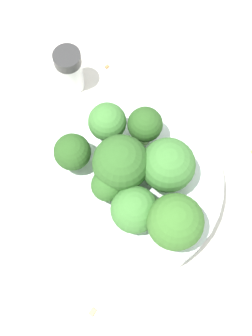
% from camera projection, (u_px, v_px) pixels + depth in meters
% --- Properties ---
extents(ground_plane, '(3.00, 3.00, 0.00)m').
position_uv_depth(ground_plane, '(126.00, 190.00, 0.53)').
color(ground_plane, silver).
extents(bowl, '(0.21, 0.21, 0.04)m').
position_uv_depth(bowl, '(126.00, 185.00, 0.51)').
color(bowl, silver).
rests_on(bowl, ground_plane).
extents(broccoli_floret_0, '(0.05, 0.05, 0.06)m').
position_uv_depth(broccoli_floret_0, '(168.00, 165.00, 0.46)').
color(broccoli_floret_0, '#8EB770').
rests_on(broccoli_floret_0, bowl).
extents(broccoli_floret_1, '(0.03, 0.03, 0.05)m').
position_uv_depth(broccoli_floret_1, '(107.00, 186.00, 0.46)').
color(broccoli_floret_1, '#84AD66').
rests_on(broccoli_floret_1, bowl).
extents(broccoli_floret_2, '(0.04, 0.04, 0.06)m').
position_uv_depth(broccoli_floret_2, '(107.00, 123.00, 0.48)').
color(broccoli_floret_2, '#8EB770').
rests_on(broccoli_floret_2, bowl).
extents(broccoli_floret_3, '(0.05, 0.05, 0.05)m').
position_uv_depth(broccoli_floret_3, '(135.00, 210.00, 0.45)').
color(broccoli_floret_3, '#8EB770').
rests_on(broccoli_floret_3, bowl).
extents(broccoli_floret_4, '(0.04, 0.04, 0.06)m').
position_uv_depth(broccoli_floret_4, '(145.00, 125.00, 0.48)').
color(broccoli_floret_4, '#84AD66').
rests_on(broccoli_floret_4, bowl).
extents(broccoli_floret_5, '(0.05, 0.05, 0.07)m').
position_uv_depth(broccoli_floret_5, '(175.00, 222.00, 0.44)').
color(broccoli_floret_5, '#8EB770').
rests_on(broccoli_floret_5, bowl).
extents(broccoli_floret_6, '(0.06, 0.06, 0.07)m').
position_uv_depth(broccoli_floret_6, '(122.00, 162.00, 0.46)').
color(broccoli_floret_6, '#7A9E5B').
rests_on(broccoli_floret_6, bowl).
extents(broccoli_floret_7, '(0.04, 0.04, 0.05)m').
position_uv_depth(broccoli_floret_7, '(72.00, 152.00, 0.47)').
color(broccoli_floret_7, '#7A9E5B').
rests_on(broccoli_floret_7, bowl).
extents(pepper_shaker, '(0.03, 0.03, 0.06)m').
position_uv_depth(pepper_shaker, '(70.00, 70.00, 0.55)').
color(pepper_shaker, silver).
rests_on(pepper_shaker, ground_plane).
extents(almond_crumb_0, '(0.01, 0.00, 0.01)m').
position_uv_depth(almond_crumb_0, '(107.00, 66.00, 0.58)').
color(almond_crumb_0, olive).
rests_on(almond_crumb_0, ground_plane).
extents(almond_crumb_1, '(0.01, 0.01, 0.01)m').
position_uv_depth(almond_crumb_1, '(92.00, 312.00, 0.48)').
color(almond_crumb_1, tan).
rests_on(almond_crumb_1, ground_plane).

